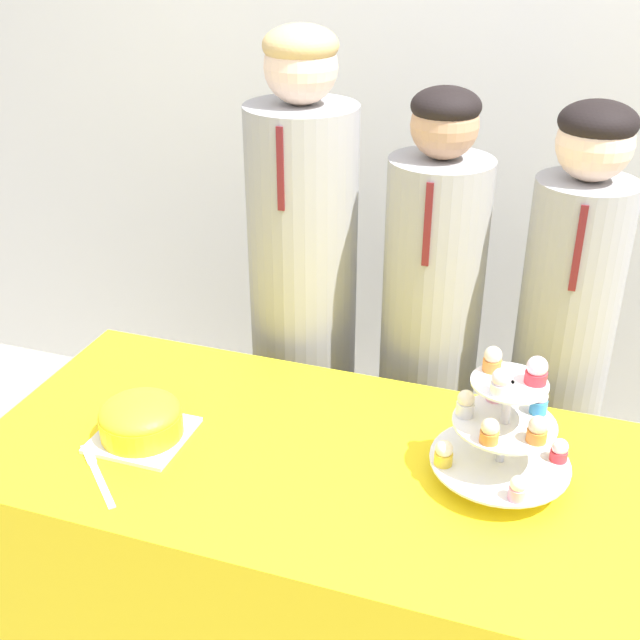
% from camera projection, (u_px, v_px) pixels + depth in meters
% --- Properties ---
extents(wall_back, '(9.00, 0.06, 2.70)m').
position_uv_depth(wall_back, '(471.00, 80.00, 2.60)').
color(wall_back, silver).
rests_on(wall_back, ground_plane).
extents(table, '(1.75, 0.75, 0.74)m').
position_uv_depth(table, '(352.00, 582.00, 1.99)').
color(table, yellow).
rests_on(table, ground_plane).
extents(round_cake, '(0.21, 0.21, 0.10)m').
position_uv_depth(round_cake, '(141.00, 419.00, 1.88)').
color(round_cake, white).
rests_on(round_cake, table).
extents(cake_knife, '(0.19, 0.18, 0.01)m').
position_uv_depth(cake_knife, '(93.00, 465.00, 1.80)').
color(cake_knife, silver).
rests_on(cake_knife, table).
extents(cupcake_stand, '(0.30, 0.30, 0.31)m').
position_uv_depth(cupcake_stand, '(504.00, 425.00, 1.70)').
color(cupcake_stand, silver).
rests_on(cupcake_stand, table).
extents(student_0, '(0.32, 0.32, 1.59)m').
position_uv_depth(student_0, '(303.00, 316.00, 2.41)').
color(student_0, '#939399').
rests_on(student_0, ground_plane).
extents(student_1, '(0.28, 0.28, 1.46)m').
position_uv_depth(student_1, '(428.00, 354.00, 2.33)').
color(student_1, '#939399').
rests_on(student_1, ground_plane).
extents(student_2, '(0.26, 0.26, 1.45)m').
position_uv_depth(student_2, '(558.00, 372.00, 2.22)').
color(student_2, '#939399').
rests_on(student_2, ground_plane).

